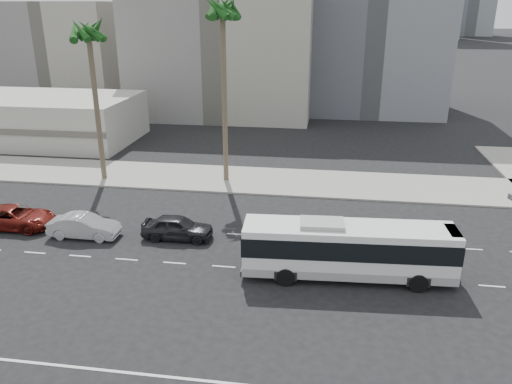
% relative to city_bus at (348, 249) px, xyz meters
% --- Properties ---
extents(ground, '(700.00, 700.00, 0.00)m').
position_rel_city_bus_xyz_m(ground, '(-4.11, 0.07, -1.76)').
color(ground, black).
rests_on(ground, ground).
extents(sidewalk_north, '(120.00, 7.00, 0.15)m').
position_rel_city_bus_xyz_m(sidewalk_north, '(-4.11, 15.57, -1.69)').
color(sidewalk_north, gray).
rests_on(sidewalk_north, ground).
extents(commercial_low, '(22.00, 12.16, 5.00)m').
position_rel_city_bus_xyz_m(commercial_low, '(-34.11, 26.06, 0.74)').
color(commercial_low, '#AFABA0').
rests_on(commercial_low, ground).
extents(midrise_beige_west, '(24.00, 18.00, 18.00)m').
position_rel_city_bus_xyz_m(midrise_beige_west, '(-16.11, 45.07, 7.24)').
color(midrise_beige_west, gray).
rests_on(midrise_beige_west, ground).
extents(midrise_gray_center, '(20.00, 20.00, 26.00)m').
position_rel_city_bus_xyz_m(midrise_gray_center, '(3.89, 52.07, 11.24)').
color(midrise_gray_center, '#5A5D65').
rests_on(midrise_gray_center, ground).
extents(midrise_beige_far, '(18.00, 16.00, 15.00)m').
position_rel_city_bus_xyz_m(midrise_beige_far, '(-42.11, 50.07, 5.74)').
color(midrise_beige_far, gray).
rests_on(midrise_beige_far, ground).
extents(city_bus, '(11.81, 3.28, 3.36)m').
position_rel_city_bus_xyz_m(city_bus, '(0.00, 0.00, 0.00)').
color(city_bus, silver).
rests_on(city_bus, ground).
extents(car_a, '(1.93, 4.68, 1.59)m').
position_rel_city_bus_xyz_m(car_a, '(-10.90, 3.40, -0.97)').
color(car_a, black).
rests_on(car_a, ground).
extents(car_b, '(1.65, 4.68, 1.54)m').
position_rel_city_bus_xyz_m(car_b, '(-17.05, 2.71, -0.99)').
color(car_b, '#9E9FA0').
rests_on(car_b, ground).
extents(car_c, '(2.70, 5.60, 1.54)m').
position_rel_city_bus_xyz_m(car_c, '(-22.55, 3.45, -0.99)').
color(car_c, '#60130D').
rests_on(car_c, ground).
extents(palm_near, '(4.51, 4.51, 15.20)m').
position_rel_city_bus_xyz_m(palm_near, '(-10.06, 15.13, 12.01)').
color(palm_near, brown).
rests_on(palm_near, ground).
extents(palm_mid, '(4.37, 4.37, 13.52)m').
position_rel_city_bus_xyz_m(palm_mid, '(-20.79, 13.97, 10.40)').
color(palm_mid, brown).
rests_on(palm_mid, ground).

